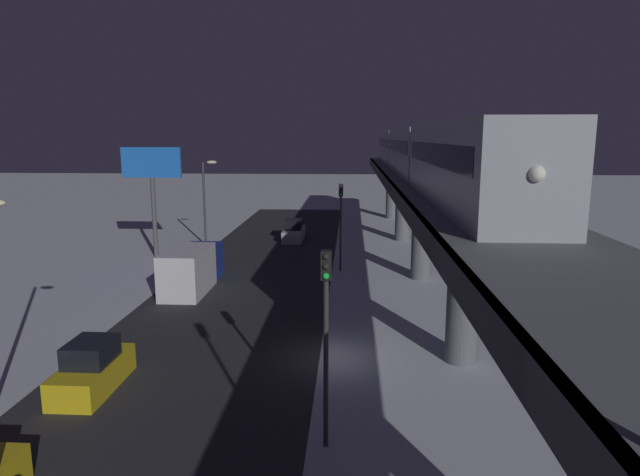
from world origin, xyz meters
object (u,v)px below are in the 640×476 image
(commercial_billboard, at_px, (152,173))
(sedan_yellow_2, at_px, (92,369))
(sedan_silver, at_px, (294,232))
(subway_train, at_px, (416,150))
(traffic_light_near, at_px, (326,321))
(traffic_light_mid, at_px, (341,215))
(box_truck, at_px, (192,268))

(commercial_billboard, bearing_deg, sedan_yellow_2, 104.07)
(sedan_silver, distance_m, sedan_yellow_2, 31.94)
(subway_train, relative_size, traffic_light_near, 8.67)
(sedan_silver, xyz_separation_m, commercial_billboard, (10.53, 7.96, 6.03))
(sedan_silver, bearing_deg, traffic_light_mid, -68.59)
(subway_train, distance_m, traffic_light_near, 27.39)
(traffic_light_near, relative_size, commercial_billboard, 0.72)
(subway_train, height_order, traffic_light_near, subway_train)
(sedan_silver, distance_m, commercial_billboard, 14.51)
(subway_train, bearing_deg, commercial_billboard, -2.07)
(traffic_light_near, height_order, commercial_billboard, commercial_billboard)
(sedan_silver, bearing_deg, subway_train, -40.16)
(traffic_light_mid, bearing_deg, commercial_billboard, -14.83)
(sedan_silver, relative_size, sedan_yellow_2, 1.14)
(box_truck, bearing_deg, sedan_yellow_2, 90.80)
(box_truck, relative_size, traffic_light_near, 1.16)
(sedan_yellow_2, bearing_deg, traffic_light_near, 159.26)
(box_truck, height_order, traffic_light_mid, traffic_light_mid)
(sedan_yellow_2, distance_m, commercial_billboard, 25.12)
(subway_train, height_order, traffic_light_mid, subway_train)
(sedan_silver, relative_size, commercial_billboard, 0.53)
(subway_train, bearing_deg, box_truck, 29.33)
(box_truck, xyz_separation_m, commercial_billboard, (5.73, -9.25, 5.48))
(traffic_light_near, xyz_separation_m, traffic_light_mid, (0.00, -23.15, 0.00))
(box_truck, bearing_deg, subway_train, -150.67)
(sedan_silver, height_order, box_truck, box_truck)
(subway_train, xyz_separation_m, sedan_silver, (10.32, -8.71, -7.90))
(traffic_light_mid, bearing_deg, box_truck, 28.79)
(sedan_silver, relative_size, traffic_light_near, 0.74)
(sedan_silver, relative_size, box_truck, 0.64)
(sedan_yellow_2, height_order, traffic_light_near, traffic_light_near)
(sedan_yellow_2, xyz_separation_m, box_truck, (0.20, -14.40, 0.55))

